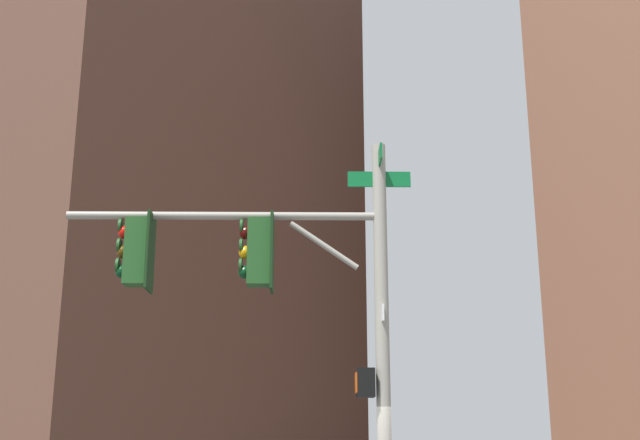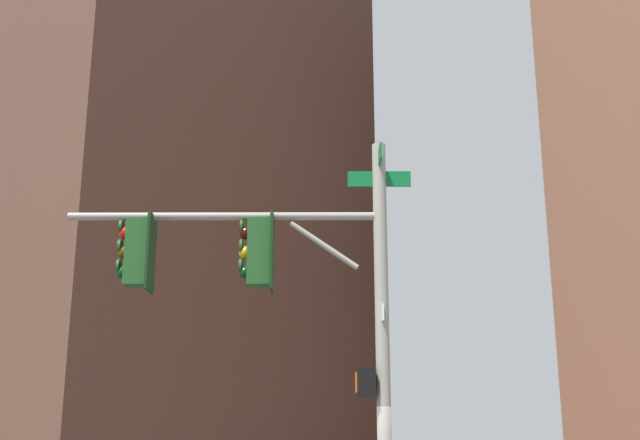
# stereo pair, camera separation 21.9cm
# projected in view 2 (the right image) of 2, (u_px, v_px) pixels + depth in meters

# --- Properties ---
(signal_pole_assembly) EXTENTS (2.98, 4.39, 6.43)m
(signal_pole_assembly) POSITION_uv_depth(u_px,v_px,m) (280.00, 291.00, 11.94)
(signal_pole_assembly) COLOR #9E998C
(signal_pole_assembly) RESTS_ON ground_plane
(building_brick_midblock) EXTENTS (22.01, 19.03, 49.47)m
(building_brick_midblock) POSITION_uv_depth(u_px,v_px,m) (135.00, 36.00, 46.97)
(building_brick_midblock) COLOR brown
(building_brick_midblock) RESTS_ON ground_plane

